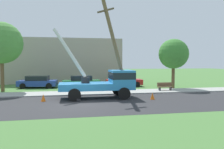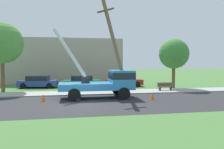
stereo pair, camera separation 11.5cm
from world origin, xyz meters
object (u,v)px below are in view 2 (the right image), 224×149
Objects in this scene: traffic_cone_behind at (43,98)px; parked_sedan_red at (124,81)px; leaning_utility_pole at (115,47)px; traffic_cone_ahead at (152,96)px; parked_sedan_blue at (38,82)px; utility_truck at (106,81)px; roadside_tree_far at (174,54)px; park_bench at (165,87)px; roadside_tree_near at (2,43)px; parked_sedan_green at (82,81)px.

parked_sedan_red is at bearing 46.11° from traffic_cone_behind.
traffic_cone_ahead is (2.60, -2.53, -4.13)m from leaning_utility_pole.
parked_sedan_blue is at bearing 136.46° from leaning_utility_pole.
utility_truck is 10.20m from roadside_tree_far.
roadside_tree_far is (8.52, 5.01, 2.53)m from utility_truck.
traffic_cone_ahead is at bearing -44.16° from leaning_utility_pole.
roadside_tree_near reaches higher than park_bench.
traffic_cone_ahead is 8.95m from roadside_tree_far.
traffic_cone_ahead is 16.15m from roadside_tree_near.
traffic_cone_behind is 0.13× the size of parked_sedan_green.
traffic_cone_behind is 0.13× the size of parked_sedan_red.
parked_sedan_blue is (-10.43, 9.96, 0.43)m from traffic_cone_ahead.
parked_sedan_blue is at bearing 167.29° from roadside_tree_far.
utility_truck is at bearing 157.35° from traffic_cone_ahead.
traffic_cone_ahead is 14.43m from parked_sedan_blue.
parked_sedan_blue is 0.80× the size of roadside_tree_far.
parked_sedan_red is at bearing 66.69° from utility_truck.
park_bench is (5.68, 1.98, -3.94)m from leaning_utility_pole.
parked_sedan_blue reaches higher than traffic_cone_ahead.
leaning_utility_pole is at bearing 17.09° from traffic_cone_behind.
roadside_tree_far is (4.95, 6.50, 3.66)m from traffic_cone_ahead.
utility_truck is at bearing -133.02° from leaning_utility_pole.
leaning_utility_pole reaches higher than traffic_cone_behind.
utility_truck is 1.49× the size of parked_sedan_blue.
utility_truck reaches higher than park_bench.
roadside_tree_far is at bearing 52.71° from traffic_cone_ahead.
roadside_tree_near is at bearing 125.84° from traffic_cone_behind.
traffic_cone_behind is at bearing -133.89° from parked_sedan_red.
park_bench is at bearing 55.72° from traffic_cone_ahead.
traffic_cone_ahead is 0.35× the size of park_bench.
parked_sedan_green is (3.29, 8.68, 0.43)m from traffic_cone_behind.
roadside_tree_near is at bearing 149.27° from utility_truck.
traffic_cone_ahead is at bearing -28.71° from roadside_tree_near.
parked_sedan_green is 11.19m from roadside_tree_far.
traffic_cone_behind is at bearing -162.91° from leaning_utility_pole.
utility_truck is 8.09m from parked_sedan_green.
leaning_utility_pole is 1.20× the size of roadside_tree_near.
parked_sedan_blue is at bearing 128.97° from utility_truck.
traffic_cone_ahead is 10.79m from parked_sedan_green.
parked_sedan_red is 2.78× the size of park_bench.
utility_truck reaches higher than parked_sedan_green.
leaning_utility_pole is 8.54m from roadside_tree_far.
utility_truck is 1.52× the size of parked_sedan_green.
parked_sedan_red is at bearing 90.50° from traffic_cone_ahead.
parked_sedan_blue is (-6.85, 8.47, -0.70)m from utility_truck.
traffic_cone_behind is 9.29m from parked_sedan_green.
roadside_tree_far reaches higher than parked_sedan_green.
roadside_tree_far is at bearing -2.86° from roadside_tree_near.
parked_sedan_blue and parked_sedan_red have the same top height.
parked_sedan_red is 6.73m from roadside_tree_far.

